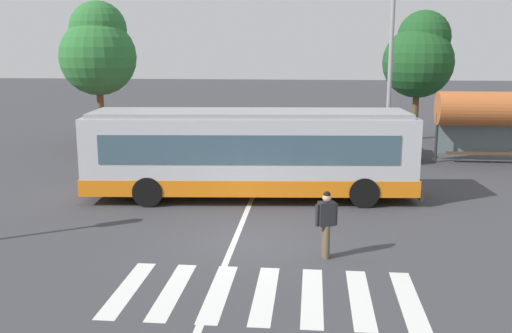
% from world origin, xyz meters
% --- Properties ---
extents(ground_plane, '(160.00, 160.00, 0.00)m').
position_xyz_m(ground_plane, '(0.00, 0.00, 0.00)').
color(ground_plane, '#3D3D42').
extents(city_transit_bus, '(11.54, 3.50, 3.06)m').
position_xyz_m(city_transit_bus, '(-0.49, 4.60, 1.59)').
color(city_transit_bus, black).
rests_on(city_transit_bus, ground_plane).
extents(pedestrian_crossing_street, '(0.55, 0.38, 1.72)m').
position_xyz_m(pedestrian_crossing_street, '(2.03, -1.09, 0.97)').
color(pedestrian_crossing_street, brown).
rests_on(pedestrian_crossing_street, ground_plane).
extents(parked_car_red, '(2.00, 4.56, 1.35)m').
position_xyz_m(parked_car_red, '(-8.09, 13.50, 0.77)').
color(parked_car_red, black).
rests_on(parked_car_red, ground_plane).
extents(parked_car_silver, '(1.99, 4.56, 1.35)m').
position_xyz_m(parked_car_silver, '(-5.58, 13.08, 0.77)').
color(parked_car_silver, black).
rests_on(parked_car_silver, ground_plane).
extents(parked_car_charcoal, '(1.89, 4.51, 1.35)m').
position_xyz_m(parked_car_charcoal, '(-2.84, 13.13, 0.77)').
color(parked_car_charcoal, black).
rests_on(parked_car_charcoal, ground_plane).
extents(parked_car_champagne, '(2.01, 4.57, 1.35)m').
position_xyz_m(parked_car_champagne, '(-0.02, 13.50, 0.77)').
color(parked_car_champagne, black).
rests_on(parked_car_champagne, ground_plane).
extents(parked_car_blue, '(1.91, 4.52, 1.35)m').
position_xyz_m(parked_car_blue, '(2.66, 13.32, 0.77)').
color(parked_car_blue, black).
rests_on(parked_car_blue, ground_plane).
extents(parked_car_black, '(1.99, 4.56, 1.35)m').
position_xyz_m(parked_car_black, '(5.48, 13.17, 0.77)').
color(parked_car_black, black).
rests_on(parked_car_black, ground_plane).
extents(bus_stop_shelter, '(4.85, 1.54, 3.25)m').
position_xyz_m(bus_stop_shelter, '(9.64, 11.82, 2.42)').
color(bus_stop_shelter, '#28282B').
rests_on(bus_stop_shelter, ground_plane).
extents(twin_arm_street_lamp, '(4.71, 0.32, 10.25)m').
position_xyz_m(twin_arm_street_lamp, '(5.15, 12.48, 6.22)').
color(twin_arm_street_lamp, '#939399').
rests_on(twin_arm_street_lamp, ground_plane).
extents(background_tree_left, '(3.98, 3.98, 7.56)m').
position_xyz_m(background_tree_left, '(-9.58, 14.88, 5.08)').
color(background_tree_left, brown).
rests_on(background_tree_left, ground_plane).
extents(background_tree_right, '(3.96, 3.96, 7.22)m').
position_xyz_m(background_tree_right, '(7.55, 18.79, 4.75)').
color(background_tree_right, brown).
rests_on(background_tree_right, ground_plane).
extents(crosswalk_painted_stripes, '(6.50, 3.03, 0.01)m').
position_xyz_m(crosswalk_painted_stripes, '(0.70, -3.45, 0.00)').
color(crosswalk_painted_stripes, silver).
rests_on(crosswalk_painted_stripes, ground_plane).
extents(lane_center_line, '(0.16, 24.00, 0.01)m').
position_xyz_m(lane_center_line, '(-0.41, 2.00, 0.00)').
color(lane_center_line, silver).
rests_on(lane_center_line, ground_plane).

